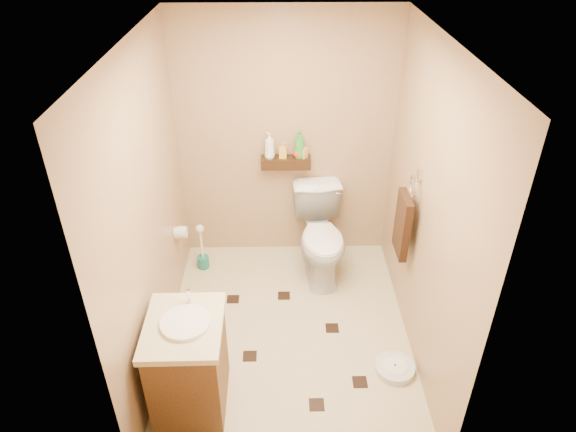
{
  "coord_description": "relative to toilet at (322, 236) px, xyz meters",
  "views": [
    {
      "loc": [
        -0.05,
        -3.12,
        3.15
      ],
      "look_at": [
        0.0,
        0.25,
        1.01
      ],
      "focal_mm": 32.0,
      "sensor_mm": 36.0,
      "label": 1
    }
  ],
  "objects": [
    {
      "name": "wall_back",
      "position": [
        -0.33,
        0.42,
        0.79
      ],
      "size": [
        2.0,
        0.04,
        2.4
      ],
      "primitive_type": "cube",
      "color": "#A3835D",
      "rests_on": "ground"
    },
    {
      "name": "ground",
      "position": [
        -0.33,
        -0.83,
        -0.41
      ],
      "size": [
        2.5,
        2.5,
        0.0
      ],
      "primitive_type": "plane",
      "color": "tan",
      "rests_on": "ground"
    },
    {
      "name": "bottle_d",
      "position": [
        -0.21,
        0.34,
        0.79
      ],
      "size": [
        0.14,
        0.14,
        0.26
      ],
      "primitive_type": "imported",
      "rotation": [
        0.0,
        0.0,
        5.66
      ],
      "color": "green",
      "rests_on": "wall_shelf"
    },
    {
      "name": "wall_left",
      "position": [
        -1.33,
        -0.83,
        0.79
      ],
      "size": [
        0.04,
        2.5,
        2.4
      ],
      "primitive_type": "cube",
      "color": "#A3835D",
      "rests_on": "ground"
    },
    {
      "name": "bottle_a",
      "position": [
        -0.48,
        0.34,
        0.78
      ],
      "size": [
        0.13,
        0.13,
        0.25
      ],
      "primitive_type": "imported",
      "rotation": [
        0.0,
        0.0,
        3.91
      ],
      "color": "white",
      "rests_on": "wall_shelf"
    },
    {
      "name": "bottle_e",
      "position": [
        -0.17,
        0.34,
        0.73
      ],
      "size": [
        0.09,
        0.09,
        0.14
      ],
      "primitive_type": "imported",
      "rotation": [
        0.0,
        0.0,
        5.64
      ],
      "color": "gold",
      "rests_on": "wall_shelf"
    },
    {
      "name": "toilet_brush",
      "position": [
        -1.15,
        0.09,
        -0.24
      ],
      "size": [
        0.11,
        0.11,
        0.5
      ],
      "color": "#1B6F60",
      "rests_on": "ground"
    },
    {
      "name": "wall_front",
      "position": [
        -0.33,
        -2.08,
        0.79
      ],
      "size": [
        2.0,
        0.04,
        2.4
      ],
      "primitive_type": "cube",
      "color": "#A3835D",
      "rests_on": "ground"
    },
    {
      "name": "bathroom_scale",
      "position": [
        0.49,
        -1.24,
        -0.39
      ],
      "size": [
        0.35,
        0.35,
        0.06
      ],
      "rotation": [
        0.0,
        0.0,
        -0.16
      ],
      "color": "silver",
      "rests_on": "ground"
    },
    {
      "name": "toilet_paper",
      "position": [
        -1.27,
        -0.18,
        0.19
      ],
      "size": [
        0.12,
        0.11,
        0.12
      ],
      "color": "silver",
      "rests_on": "wall_left"
    },
    {
      "name": "bottle_b",
      "position": [
        -0.36,
        0.34,
        0.73
      ],
      "size": [
        0.07,
        0.07,
        0.15
      ],
      "primitive_type": "imported",
      "rotation": [
        0.0,
        0.0,
        1.5
      ],
      "color": "gold",
      "rests_on": "wall_shelf"
    },
    {
      "name": "towel_ring",
      "position": [
        0.58,
        -0.58,
        0.53
      ],
      "size": [
        0.12,
        0.3,
        0.76
      ],
      "color": "silver",
      "rests_on": "wall_right"
    },
    {
      "name": "floor_accents",
      "position": [
        -0.28,
        -0.92,
        -0.41
      ],
      "size": [
        1.14,
        1.3,
        0.01
      ],
      "color": "black",
      "rests_on": "ground"
    },
    {
      "name": "wall_shelf",
      "position": [
        -0.33,
        0.34,
        0.61
      ],
      "size": [
        0.46,
        0.14,
        0.1
      ],
      "primitive_type": "cube",
      "color": "#37200F",
      "rests_on": "wall_back"
    },
    {
      "name": "toilet",
      "position": [
        0.0,
        0.0,
        0.0
      ],
      "size": [
        0.54,
        0.85,
        0.83
      ],
      "primitive_type": "imported",
      "rotation": [
        0.0,
        0.0,
        0.09
      ],
      "color": "white",
      "rests_on": "ground"
    },
    {
      "name": "bottle_c",
      "position": [
        -0.21,
        0.34,
        0.72
      ],
      "size": [
        0.13,
        0.13,
        0.13
      ],
      "primitive_type": "imported",
      "rotation": [
        0.0,
        0.0,
        5.88
      ],
      "color": "red",
      "rests_on": "wall_shelf"
    },
    {
      "name": "wall_right",
      "position": [
        0.67,
        -0.83,
        0.79
      ],
      "size": [
        0.04,
        2.5,
        2.4
      ],
      "primitive_type": "cube",
      "color": "#A3835D",
      "rests_on": "ground"
    },
    {
      "name": "ceiling",
      "position": [
        -0.33,
        -0.83,
        1.99
      ],
      "size": [
        2.0,
        2.5,
        0.02
      ],
      "primitive_type": "cube",
      "color": "white",
      "rests_on": "wall_back"
    },
    {
      "name": "vanity",
      "position": [
        -1.03,
        -1.49,
        -0.02
      ],
      "size": [
        0.52,
        0.63,
        0.88
      ],
      "rotation": [
        0.0,
        0.0,
        0.01
      ],
      "color": "brown",
      "rests_on": "ground"
    }
  ]
}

